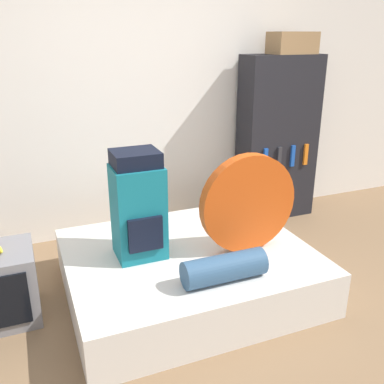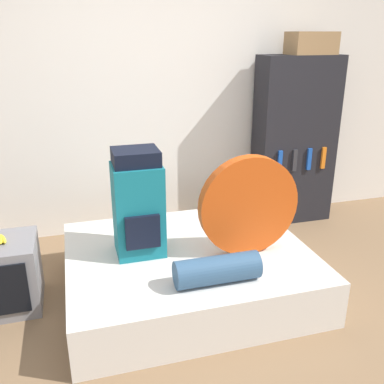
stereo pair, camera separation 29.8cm
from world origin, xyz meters
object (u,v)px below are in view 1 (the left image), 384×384
object	(u,v)px
cardboard_box	(292,43)
sleeping_roll	(224,268)
bookshelf	(277,139)
tent_bag	(248,203)
backpack	(138,206)

from	to	relation	value
cardboard_box	sleeping_roll	bearing A→B (deg)	-133.63
bookshelf	cardboard_box	size ratio (longest dim) A/B	3.87
bookshelf	cardboard_box	world-z (taller)	cardboard_box
tent_bag	cardboard_box	world-z (taller)	cardboard_box
backpack	cardboard_box	distance (m)	2.28
bookshelf	cardboard_box	distance (m)	0.93
sleeping_roll	cardboard_box	xyz separation A→B (m)	(1.40, 1.47, 1.32)
tent_bag	cardboard_box	bearing A→B (deg)	47.07
bookshelf	cardboard_box	bearing A→B (deg)	-16.24
tent_bag	sleeping_roll	distance (m)	0.55
tent_bag	sleeping_roll	world-z (taller)	tent_bag
backpack	sleeping_roll	xyz separation A→B (m)	(0.40, -0.54, -0.28)
backpack	tent_bag	size ratio (longest dim) A/B	1.06
cardboard_box	bookshelf	bearing A→B (deg)	163.76
tent_bag	sleeping_roll	xyz separation A→B (m)	(-0.34, -0.33, -0.27)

